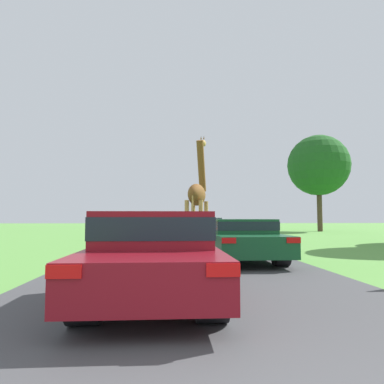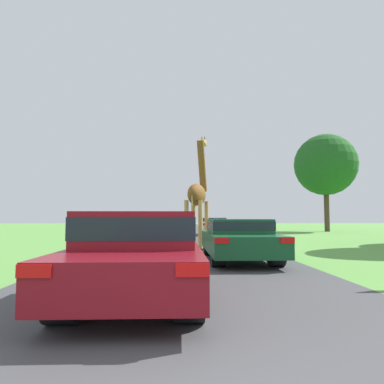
% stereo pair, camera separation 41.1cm
% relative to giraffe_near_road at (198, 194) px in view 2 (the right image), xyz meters
% --- Properties ---
extents(road, '(6.75, 120.00, 0.00)m').
position_rel_giraffe_near_road_xyz_m(road, '(-0.66, 17.18, -2.28)').
color(road, '#424244').
rests_on(road, ground).
extents(giraffe_near_road, '(1.16, 2.63, 5.04)m').
position_rel_giraffe_near_road_xyz_m(giraffe_near_road, '(0.00, 0.00, 0.00)').
color(giraffe_near_road, tan).
rests_on(giraffe_near_road, ground).
extents(car_lead_maroon, '(1.92, 4.29, 1.39)m').
position_rel_giraffe_near_road_xyz_m(car_lead_maroon, '(-1.42, -8.63, -1.53)').
color(car_lead_maroon, maroon).
rests_on(car_lead_maroon, ground).
extents(car_queue_right, '(1.88, 4.48, 1.51)m').
position_rel_giraffe_near_road_xyz_m(car_queue_right, '(-2.99, 13.76, -1.49)').
color(car_queue_right, gray).
rests_on(car_queue_right, ground).
extents(car_queue_left, '(1.90, 4.77, 1.41)m').
position_rel_giraffe_near_road_xyz_m(car_queue_left, '(-1.62, 4.95, -1.52)').
color(car_queue_left, navy).
rests_on(car_queue_left, ground).
extents(car_far_ahead, '(1.89, 4.02, 1.34)m').
position_rel_giraffe_near_road_xyz_m(car_far_ahead, '(1.82, 11.67, -1.55)').
color(car_far_ahead, silver).
rests_on(car_far_ahead, ground).
extents(car_verge_right, '(1.94, 4.65, 1.25)m').
position_rel_giraffe_near_road_xyz_m(car_verge_right, '(1.04, -3.75, -1.59)').
color(car_verge_right, '#144C28').
rests_on(car_verge_right, ground).
extents(tree_centre_back, '(5.83, 5.83, 9.27)m').
position_rel_giraffe_near_road_xyz_m(tree_centre_back, '(13.16, 17.57, 4.05)').
color(tree_centre_back, '#4C3828').
rests_on(tree_centre_back, ground).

